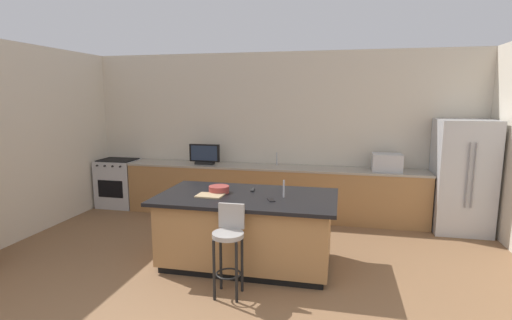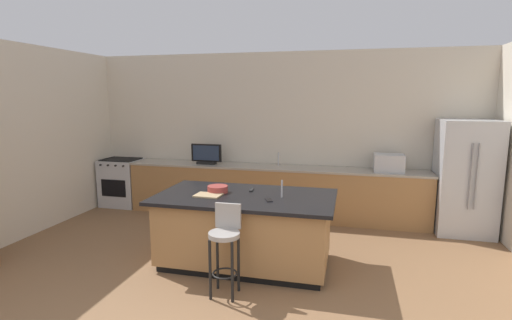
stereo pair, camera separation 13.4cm
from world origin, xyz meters
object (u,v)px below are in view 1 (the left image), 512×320
at_px(range_oven, 119,183).
at_px(bar_stool_center, 229,242).
at_px(tv_monitor, 205,155).
at_px(cutting_board, 210,195).
at_px(tv_remote, 253,190).
at_px(cell_phone, 271,200).
at_px(fruit_bowl, 219,189).
at_px(refrigerator, 462,176).
at_px(kitchen_island, 247,229).
at_px(microwave, 387,162).

xyz_separation_m(range_oven, bar_stool_center, (3.12, -2.87, 0.13)).
height_order(tv_monitor, cutting_board, tv_monitor).
height_order(range_oven, bar_stool_center, bar_stool_center).
distance_m(bar_stool_center, tv_remote, 1.12).
height_order(bar_stool_center, cell_phone, bar_stool_center).
distance_m(range_oven, bar_stool_center, 4.24).
height_order(fruit_bowl, tv_remote, fruit_bowl).
bearing_deg(refrigerator, cutting_board, -148.74).
relative_size(tv_remote, cutting_board, 0.52).
bearing_deg(cell_phone, refrigerator, 14.16).
distance_m(refrigerator, tv_monitor, 4.35).
bearing_deg(tv_remote, refrigerator, 20.48).
distance_m(tv_monitor, bar_stool_center, 3.15).
distance_m(kitchen_island, tv_remote, 0.53).
xyz_separation_m(tv_monitor, bar_stool_center, (1.30, -2.82, -0.49)).
height_order(cell_phone, cutting_board, cutting_board).
relative_size(kitchen_island, refrigerator, 1.25).
xyz_separation_m(tv_monitor, cell_phone, (1.64, -2.19, -0.17)).
relative_size(tv_monitor, bar_stool_center, 0.57).
bearing_deg(range_oven, bar_stool_center, -42.63).
height_order(kitchen_island, microwave, microwave).
relative_size(microwave, tv_remote, 2.82).
height_order(kitchen_island, tv_remote, tv_remote).
height_order(refrigerator, bar_stool_center, refrigerator).
relative_size(fruit_bowl, cell_phone, 1.78).
bearing_deg(cutting_board, microwave, 43.25).
bearing_deg(tv_monitor, cutting_board, -68.35).
xyz_separation_m(cell_phone, cutting_board, (-0.79, 0.03, 0.01)).
bearing_deg(tv_remote, cutting_board, -147.27).
height_order(tv_monitor, cell_phone, tv_monitor).
bearing_deg(cell_phone, range_oven, 122.88).
xyz_separation_m(microwave, cutting_board, (-2.35, -2.21, -0.14)).
xyz_separation_m(refrigerator, fruit_bowl, (-3.44, -1.91, 0.06)).
bearing_deg(bar_stool_center, cell_phone, 60.76).
distance_m(refrigerator, cell_phone, 3.46).
height_order(refrigerator, cutting_board, refrigerator).
relative_size(microwave, fruit_bowl, 1.80).
xyz_separation_m(tv_remote, cutting_board, (-0.46, -0.41, -0.00)).
xyz_separation_m(kitchen_island, tv_monitor, (-1.30, 2.01, 0.63)).
relative_size(kitchen_island, fruit_bowl, 8.47).
bearing_deg(tv_monitor, microwave, 0.93).
bearing_deg(tv_monitor, bar_stool_center, -65.28).
relative_size(range_oven, cutting_board, 2.88).
height_order(tv_remote, cutting_board, tv_remote).
xyz_separation_m(tv_monitor, cutting_board, (0.86, -2.16, -0.17)).
bearing_deg(fruit_bowl, kitchen_island, -8.88).
xyz_separation_m(fruit_bowl, cell_phone, (0.73, -0.24, -0.04)).
xyz_separation_m(microwave, cell_phone, (-1.56, -2.24, -0.15)).
height_order(microwave, fruit_bowl, microwave).
bearing_deg(bar_stool_center, microwave, 55.52).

